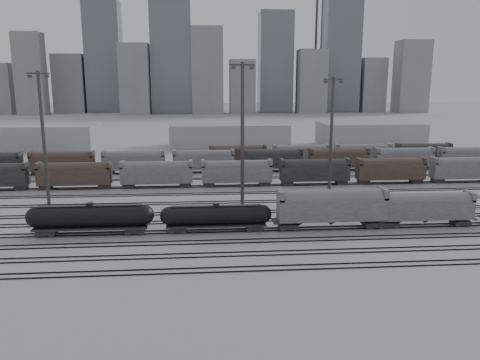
{
  "coord_description": "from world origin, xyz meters",
  "views": [
    {
      "loc": [
        0.74,
        -66.2,
        21.88
      ],
      "look_at": [
        7.65,
        19.12,
        4.0
      ],
      "focal_mm": 35.0,
      "sensor_mm": 36.0,
      "label": 1
    }
  ],
  "objects": [
    {
      "name": "tracks",
      "position": [
        0.0,
        17.5,
        0.08
      ],
      "size": [
        220.0,
        71.5,
        0.16
      ],
      "color": "black",
      "rests_on": "ground"
    },
    {
      "name": "bg_string_far",
      "position": [
        35.5,
        56.0,
        2.8
      ],
      "size": [
        66.0,
        3.0,
        5.6
      ],
      "color": "brown",
      "rests_on": "ground"
    },
    {
      "name": "light_mast_c",
      "position": [
        7.62,
        13.59,
        13.41
      ],
      "size": [
        4.04,
        0.65,
        25.28
      ],
      "color": "#39393B",
      "rests_on": "ground"
    },
    {
      "name": "crane_left",
      "position": [
        -28.74,
        305.0,
        57.39
      ],
      "size": [
        42.0,
        1.8,
        100.0
      ],
      "color": "#39393B",
      "rests_on": "ground"
    },
    {
      "name": "warehouse_left",
      "position": [
        -60.0,
        95.0,
        4.0
      ],
      "size": [
        50.0,
        18.0,
        8.0
      ],
      "primitive_type": "cube",
      "color": "#A4A4A6",
      "rests_on": "ground"
    },
    {
      "name": "hopper_car_a",
      "position": [
        20.15,
        1.0,
        3.67
      ],
      "size": [
        16.59,
        3.3,
        5.93
      ],
      "color": "black",
      "rests_on": "ground"
    },
    {
      "name": "warehouse_mid",
      "position": [
        10.0,
        95.0,
        4.0
      ],
      "size": [
        40.0,
        18.0,
        8.0
      ],
      "primitive_type": "cube",
      "color": "#A4A4A6",
      "rests_on": "ground"
    },
    {
      "name": "light_mast_b",
      "position": [
        -27.59,
        19.67,
        12.69
      ],
      "size": [
        3.83,
        0.61,
        23.92
      ],
      "color": "#39393B",
      "rests_on": "ground"
    },
    {
      "name": "skyline",
      "position": [
        10.84,
        280.0,
        34.73
      ],
      "size": [
        316.0,
        22.4,
        95.0
      ],
      "color": "gray",
      "rests_on": "ground"
    },
    {
      "name": "hopper_car_b",
      "position": [
        35.04,
        1.0,
        3.18
      ],
      "size": [
        14.41,
        2.86,
        5.15
      ],
      "color": "black",
      "rests_on": "ground"
    },
    {
      "name": "warehouse_right",
      "position": [
        60.0,
        95.0,
        4.0
      ],
      "size": [
        35.0,
        18.0,
        8.0
      ],
      "primitive_type": "cube",
      "color": "#A4A4A6",
      "rests_on": "ground"
    },
    {
      "name": "tank_car_b",
      "position": [
        2.62,
        1.0,
        2.38
      ],
      "size": [
        16.65,
        2.78,
        4.12
      ],
      "color": "black",
      "rests_on": "ground"
    },
    {
      "name": "bg_string_mid",
      "position": [
        18.0,
        48.0,
        2.8
      ],
      "size": [
        151.0,
        3.0,
        5.6
      ],
      "color": "black",
      "rests_on": "ground"
    },
    {
      "name": "crane_right",
      "position": [
        91.26,
        305.0,
        57.39
      ],
      "size": [
        42.0,
        1.8,
        100.0
      ],
      "color": "#39393B",
      "rests_on": "ground"
    },
    {
      "name": "light_mast_d",
      "position": [
        24.75,
        19.19,
        12.16
      ],
      "size": [
        3.67,
        0.59,
        22.93
      ],
      "color": "#39393B",
      "rests_on": "ground"
    },
    {
      "name": "tank_car_a",
      "position": [
        -15.72,
        1.0,
        2.63
      ],
      "size": [
        18.38,
        3.06,
        4.54
      ],
      "color": "black",
      "rests_on": "ground"
    },
    {
      "name": "ground",
      "position": [
        0.0,
        0.0,
        0.0
      ],
      "size": [
        900.0,
        900.0,
        0.0
      ],
      "primitive_type": "plane",
      "color": "#B7B8BC",
      "rests_on": "ground"
    },
    {
      "name": "bg_string_near",
      "position": [
        8.0,
        32.0,
        2.8
      ],
      "size": [
        151.0,
        3.0,
        5.6
      ],
      "color": "gray",
      "rests_on": "ground"
    }
  ]
}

